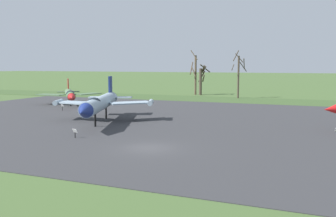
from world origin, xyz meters
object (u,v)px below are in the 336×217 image
Objects in this scene: jet_fighter_front_left at (100,103)px; info_placard_front_right at (62,107)px; info_placard_front_left at (75,132)px; jet_fighter_front_right at (70,94)px.

jet_fighter_front_left is 14.03m from info_placard_front_right.
jet_fighter_front_left is 9.26m from info_placard_front_left.
jet_fighter_front_left is 16.44× the size of info_placard_front_right.
info_placard_front_left is 29.54m from jet_fighter_front_right.
info_placard_front_left is 0.90× the size of info_placard_front_right.
info_placard_front_left is at bearing -49.39° from info_placard_front_right.
info_placard_front_left is at bearing -52.59° from jet_fighter_front_right.
jet_fighter_front_left is at bearing -34.41° from info_placard_front_right.
info_placard_front_left is (2.70, -8.67, -1.80)m from jet_fighter_front_left.
jet_fighter_front_right is 11.64× the size of info_placard_front_right.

